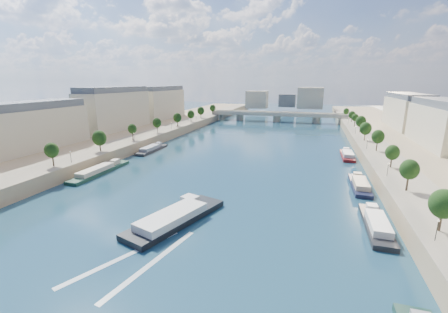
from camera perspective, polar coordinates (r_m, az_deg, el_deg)
The scene contains 16 objects.
ground at distance 121.87m, azimuth 1.95°, elevation -1.77°, with size 700.00×700.00×0.00m, color #0D2A3D.
quay_left at distance 155.34m, azimuth -24.68°, elevation 1.38°, with size 44.00×520.00×5.00m, color #9E8460.
quay_right at distance 124.98m, azimuth 35.87°, elevation -2.94°, with size 44.00×520.00×5.00m, color #9E8460.
pave_left at distance 145.46m, azimuth -20.32°, elevation 2.03°, with size 14.00×520.00×0.10m, color gray.
pave_right at distance 120.08m, azimuth 29.30°, elevation -1.37°, with size 14.00×520.00×0.10m, color gray.
trees_left at distance 144.89m, azimuth -19.40°, elevation 4.25°, with size 4.80×268.80×8.26m.
trees_right at distance 128.07m, azimuth 27.81°, elevation 2.19°, with size 4.80×268.80×8.26m.
lamps_left at distance 134.47m, azimuth -21.40°, elevation 2.18°, with size 0.36×200.36×4.28m.
lamps_right at distance 123.30m, azimuth 26.95°, elevation 0.59°, with size 0.36×200.36×4.28m.
buildings_left at distance 170.68m, azimuth -25.85°, elevation 7.07°, with size 16.00×226.00×23.20m.
skyline at distance 334.47m, azimuth 12.31°, elevation 10.67°, with size 79.00×42.00×22.00m.
bridge at distance 258.20m, azimuth 10.05°, elevation 7.68°, with size 112.00×12.00×8.15m.
tour_barge at distance 75.49m, azimuth -9.18°, elevation -11.44°, with size 16.74×29.74×3.88m.
wake at distance 63.44m, azimuth -15.95°, elevation -18.31°, with size 15.63×25.73×0.04m.
moored_barges_left at distance 102.25m, azimuth -32.38°, elevation -6.75°, with size 5.00×157.13×3.60m.
moored_barges_right at distance 76.72m, azimuth 27.55°, elevation -12.76°, with size 5.00×162.65×3.60m.
Camera 1 is at (29.55, -13.37, 33.57)m, focal length 24.00 mm.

